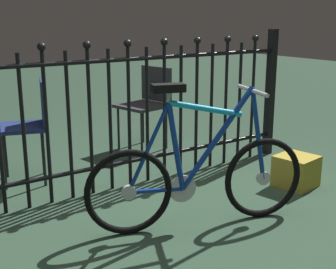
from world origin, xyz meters
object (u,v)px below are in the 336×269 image
Objects in this scene: chair_navy at (31,120)px; display_crate at (296,171)px; bicycle at (199,176)px; chair_charcoal at (148,99)px.

chair_navy reaches higher than display_crate.
bicycle reaches higher than display_crate.
bicycle reaches higher than chair_navy.
display_crate is at bearing 6.32° from bicycle.
chair_navy is at bearing 142.45° from display_crate.
display_crate is (1.70, -1.30, -0.39)m from chair_navy.
chair_charcoal is 1.34m from chair_navy.
bicycle reaches higher than chair_charcoal.
bicycle is 1.88m from chair_charcoal.
chair_navy is at bearing -166.41° from chair_charcoal.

